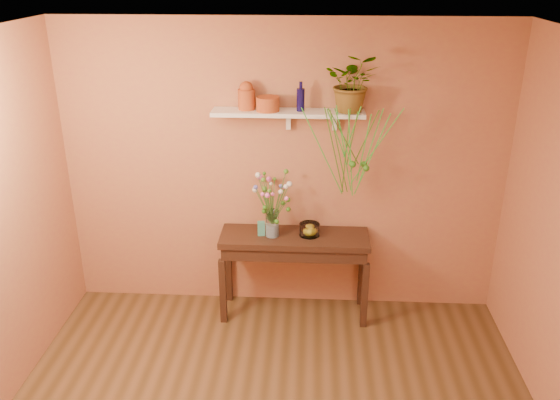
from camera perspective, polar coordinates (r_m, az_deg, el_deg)
The scene contains 13 objects.
room at distance 3.42m, azimuth -1.50°, elevation -8.53°, with size 4.04×4.04×2.70m.
sideboard at distance 5.27m, azimuth 1.44°, elevation -4.67°, with size 1.35×0.43×0.82m.
wall_shelf at distance 4.94m, azimuth 0.93°, elevation 8.59°, with size 1.30×0.24×0.19m.
terracotta_jug at distance 4.95m, azimuth -3.35°, elevation 10.24°, with size 0.17×0.17×0.24m.
terracotta_pot at distance 4.91m, azimuth -1.22°, elevation 9.50°, with size 0.20×0.20×0.12m, color #A13E25.
blue_bottle at distance 4.90m, azimuth 2.06°, elevation 9.96°, with size 0.07×0.07×0.25m.
spider_plant at distance 4.88m, azimuth 7.25°, elevation 11.46°, with size 0.44×0.38×0.49m, color #326E19.
plant_fronds at distance 4.88m, azimuth 7.36°, elevation 4.43°, with size 0.83×0.37×0.82m.
glass_vase at distance 5.16m, azimuth -0.78°, elevation -2.52°, with size 0.12×0.12×0.25m.
bouquet at distance 5.05m, azimuth -0.79°, elevation 0.73°, with size 0.36×0.44×0.48m.
glass_bowl at distance 5.20m, azimuth 2.93°, elevation -2.99°, with size 0.18×0.18×0.11m.
lemon at distance 5.20m, azimuth 2.97°, elevation -3.02°, with size 0.08×0.08×0.08m, color yellow.
carton at distance 5.19m, azimuth -1.87°, elevation -2.83°, with size 0.07×0.05×0.13m, color teal.
Camera 1 is at (0.25, -2.91, 3.12)m, focal length 36.91 mm.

